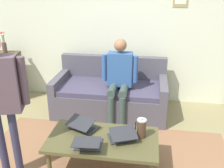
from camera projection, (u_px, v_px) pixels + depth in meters
name	position (u px, v px, depth m)	size (l,w,h in m)	color
back_wall	(124.00, 25.00, 4.41)	(7.04, 0.11, 2.70)	beige
couch	(111.00, 94.00, 4.26)	(1.81, 0.89, 0.88)	#4E4A53
coffee_table	(103.00, 141.00, 2.91)	(1.25, 0.67, 0.41)	#4C4627
laptop_left	(122.00, 136.00, 2.86)	(0.37, 0.37, 0.15)	#28282D
laptop_center	(83.00, 126.00, 3.06)	(0.40, 0.39, 0.15)	#28282D
laptop_right	(88.00, 143.00, 2.72)	(0.31, 0.38, 0.13)	#28282D
french_press	(141.00, 128.00, 2.88)	(0.13, 0.11, 0.25)	#4C3323
side_shelf	(9.00, 76.00, 4.68)	(0.42, 0.32, 0.89)	#4A4126
flower_vase	(4.00, 44.00, 4.46)	(0.09, 0.09, 0.38)	brown
person_seated	(119.00, 76.00, 3.87)	(0.55, 0.51, 1.28)	#384740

